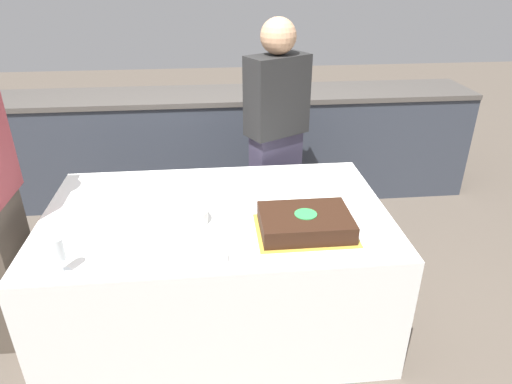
{
  "coord_description": "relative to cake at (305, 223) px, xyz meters",
  "views": [
    {
      "loc": [
        0.0,
        -2.1,
        1.91
      ],
      "look_at": [
        0.21,
        0.0,
        0.82
      ],
      "focal_mm": 32.0,
      "sensor_mm": 36.0,
      "label": 1
    }
  ],
  "objects": [
    {
      "name": "ground_plane",
      "position": [
        -0.43,
        0.24,
        -0.77
      ],
      "size": [
        14.0,
        14.0,
        0.0
      ],
      "primitive_type": "plane",
      "color": "brown"
    },
    {
      "name": "back_counter",
      "position": [
        -0.43,
        1.87,
        -0.31
      ],
      "size": [
        4.4,
        0.58,
        0.92
      ],
      "color": "#333842",
      "rests_on": "ground_plane"
    },
    {
      "name": "dining_table",
      "position": [
        -0.43,
        0.24,
        -0.41
      ],
      "size": [
        1.8,
        1.11,
        0.72
      ],
      "color": "silver",
      "rests_on": "ground_plane"
    },
    {
      "name": "cake",
      "position": [
        0.0,
        0.0,
        0.0
      ],
      "size": [
        0.48,
        0.36,
        0.1
      ],
      "color": "gold",
      "rests_on": "dining_table"
    },
    {
      "name": "plate_stack",
      "position": [
        -0.58,
        0.14,
        -0.01
      ],
      "size": [
        0.22,
        0.22,
        0.07
      ],
      "color": "white",
      "rests_on": "dining_table"
    },
    {
      "name": "wine_glass",
      "position": [
        -1.08,
        -0.22,
        0.07
      ],
      "size": [
        0.06,
        0.06,
        0.17
      ],
      "color": "white",
      "rests_on": "dining_table"
    },
    {
      "name": "side_plate_near_cake",
      "position": [
        -0.0,
        0.32,
        -0.04
      ],
      "size": [
        0.18,
        0.18,
        0.0
      ],
      "color": "white",
      "rests_on": "dining_table"
    },
    {
      "name": "side_plate_right_edge",
      "position": [
        0.26,
        0.3,
        -0.04
      ],
      "size": [
        0.18,
        0.18,
        0.0
      ],
      "color": "white",
      "rests_on": "dining_table"
    },
    {
      "name": "utensil_pile",
      "position": [
        -0.45,
        -0.17,
        -0.04
      ],
      "size": [
        0.14,
        0.11,
        0.02
      ],
      "color": "white",
      "rests_on": "dining_table"
    },
    {
      "name": "person_cutting_cake",
      "position": [
        -0.0,
        1.02,
        0.07
      ],
      "size": [
        0.45,
        0.37,
        1.6
      ],
      "rotation": [
        0.0,
        0.0,
        -2.64
      ],
      "color": "#383347",
      "rests_on": "ground_plane"
    }
  ]
}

